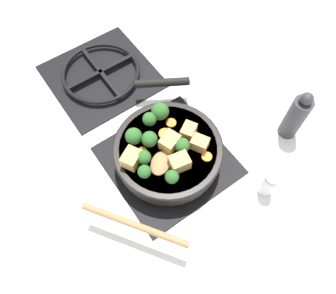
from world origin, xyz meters
name	(u,v)px	position (x,y,z in m)	size (l,w,h in m)	color
ground_plane	(168,161)	(0.00, 0.00, 0.00)	(2.40, 2.40, 0.00)	white
front_burner_grate	(168,159)	(0.00, 0.00, 0.01)	(0.31, 0.31, 0.03)	black
rear_burner_grate	(101,74)	(0.00, 0.36, 0.01)	(0.31, 0.31, 0.03)	black
skillet_pan	(168,150)	(0.00, 0.00, 0.06)	(0.32, 0.37, 0.05)	black
wooden_spoon	(146,198)	(-0.12, -0.08, 0.09)	(0.25, 0.24, 0.02)	#A87A4C
tofu_cube_center_large	(200,143)	(0.06, -0.04, 0.10)	(0.04, 0.03, 0.03)	tan
tofu_cube_near_handle	(179,162)	(-0.01, -0.06, 0.10)	(0.05, 0.04, 0.04)	tan
tofu_cube_east_chunk	(169,141)	(0.01, 0.00, 0.10)	(0.05, 0.04, 0.04)	tan
tofu_cube_west_chunk	(188,130)	(0.06, 0.00, 0.10)	(0.04, 0.03, 0.03)	tan
tofu_cube_back_piece	(131,159)	(-0.10, 0.02, 0.10)	(0.05, 0.04, 0.04)	tan
broccoli_floret_near_spoon	(144,172)	(-0.09, -0.03, 0.10)	(0.03, 0.03, 0.04)	#709956
broccoli_floret_center_top	(144,158)	(-0.07, 0.00, 0.10)	(0.04, 0.04, 0.04)	#709956
broccoli_floret_east_rim	(182,146)	(0.02, -0.03, 0.11)	(0.04, 0.04, 0.04)	#709956
broccoli_floret_west_rim	(149,120)	(0.00, 0.08, 0.10)	(0.04, 0.04, 0.04)	#709956
broccoli_floret_north_edge	(134,136)	(-0.06, 0.06, 0.11)	(0.04, 0.04, 0.05)	#709956
broccoli_floret_south_cluster	(160,111)	(0.03, 0.08, 0.11)	(0.05, 0.05, 0.05)	#709956
broccoli_floret_mid_floret	(172,177)	(-0.05, -0.08, 0.10)	(0.03, 0.03, 0.04)	#709956
broccoli_floret_small_inner	(149,139)	(-0.03, 0.03, 0.11)	(0.04, 0.04, 0.05)	#709956
carrot_slice_orange_thin	(171,123)	(0.05, 0.05, 0.08)	(0.03, 0.03, 0.01)	orange
carrot_slice_near_center	(142,152)	(-0.06, 0.02, 0.08)	(0.03, 0.03, 0.01)	orange
carrot_slice_edge_slice	(207,157)	(0.06, -0.08, 0.08)	(0.03, 0.03, 0.01)	orange
carrot_slice_under_broccoli	(165,134)	(0.01, 0.03, 0.08)	(0.03, 0.03, 0.01)	orange
pepper_mill	(296,116)	(0.33, -0.12, 0.08)	(0.05, 0.05, 0.17)	#333338
salt_shaker	(268,184)	(0.15, -0.21, 0.04)	(0.04, 0.04, 0.09)	white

